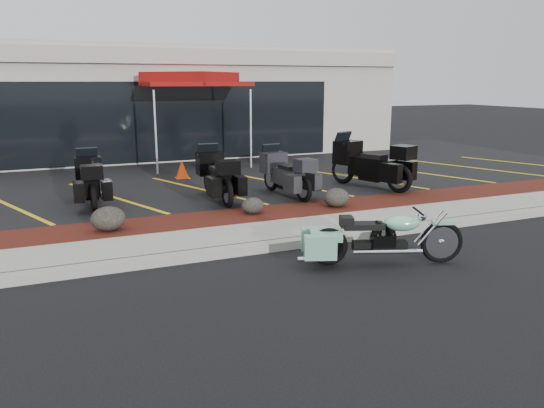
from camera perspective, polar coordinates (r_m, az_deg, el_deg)
name	(u,v)px	position (r m, az deg, el deg)	size (l,w,h in m)	color
ground	(302,266)	(8.36, 3.21, -6.62)	(90.00, 90.00, 0.00)	black
curb	(279,245)	(9.11, 0.73, -4.43)	(24.00, 0.25, 0.15)	gray
sidewalk	(263,234)	(9.72, -0.93, -3.28)	(24.00, 1.20, 0.15)	gray
mulch_bed	(241,219)	(10.80, -3.31, -1.60)	(24.00, 1.20, 0.16)	#33150B
upper_lot	(180,176)	(15.89, -9.87, 2.97)	(26.00, 9.60, 0.15)	black
dealership_building	(141,102)	(21.82, -13.90, 10.59)	(18.00, 8.16, 4.00)	gray
boulder_left	(108,219)	(10.06, -17.20, -1.51)	(0.62, 0.52, 0.44)	black
boulder_mid	(253,206)	(10.86, -2.10, -0.17)	(0.47, 0.39, 0.33)	black
boulder_right	(336,197)	(11.52, 6.93, 0.71)	(0.58, 0.48, 0.41)	black
hero_cruiser	(442,236)	(8.72, 17.81, -3.32)	(2.53, 0.64, 0.89)	#80C7A7
touring_black_front	(88,173)	(12.95, -19.16, 3.16)	(2.04, 0.78, 1.19)	black
touring_black_mid	(209,169)	(12.80, -6.84, 3.79)	(2.11, 0.81, 1.23)	black
touring_grey	(271,167)	(13.09, -0.10, 3.96)	(2.02, 0.77, 1.17)	#2B2B30
touring_black_rear	(343,158)	(14.14, 7.66, 4.95)	(2.38, 0.91, 1.38)	black
traffic_cone	(182,169)	(15.09, -9.65, 3.71)	(0.36, 0.36, 0.51)	#FC3F08
popup_canopy	(191,81)	(17.54, -8.72, 12.97)	(3.31, 3.31, 2.94)	silver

